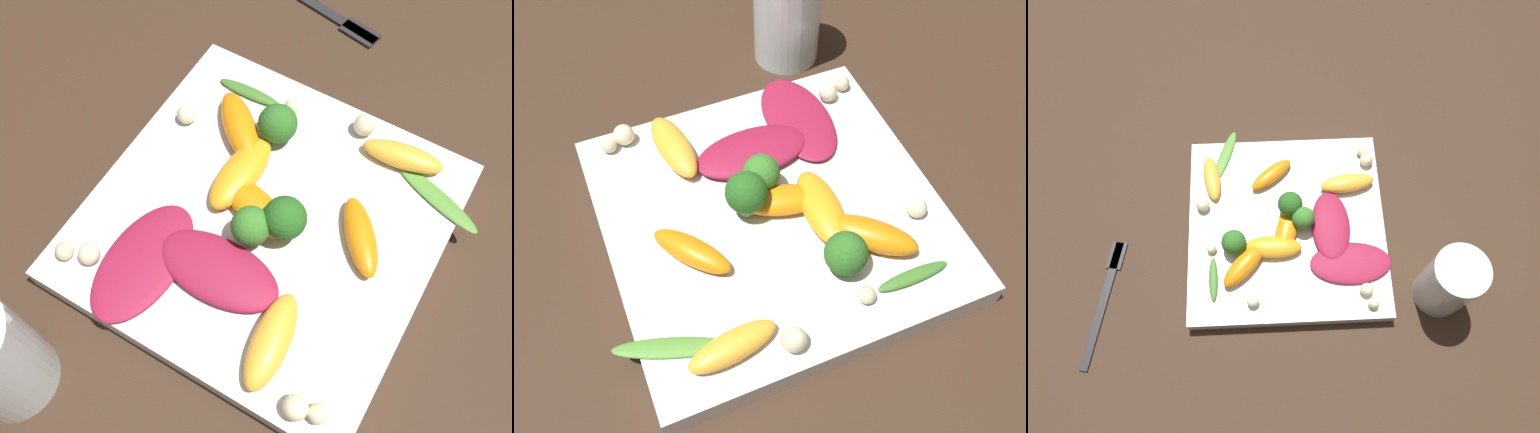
% 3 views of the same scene
% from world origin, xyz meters
% --- Properties ---
extents(ground_plane, '(2.40, 2.40, 0.00)m').
position_xyz_m(ground_plane, '(0.00, 0.00, 0.00)').
color(ground_plane, '#382619').
extents(plate, '(0.27, 0.27, 0.02)m').
position_xyz_m(plate, '(0.00, 0.00, 0.01)').
color(plate, white).
rests_on(plate, ground_plane).
extents(fork, '(0.05, 0.17, 0.01)m').
position_xyz_m(fork, '(0.25, 0.07, 0.00)').
color(fork, '#262628').
rests_on(fork, ground_plane).
extents(radicchio_leaf_0, '(0.11, 0.06, 0.01)m').
position_xyz_m(radicchio_leaf_0, '(-0.08, 0.06, 0.03)').
color(radicchio_leaf_0, maroon).
rests_on(radicchio_leaf_0, plate).
extents(radicchio_leaf_1, '(0.05, 0.10, 0.01)m').
position_xyz_m(radicchio_leaf_1, '(-0.06, 0.01, 0.03)').
color(radicchio_leaf_1, maroon).
rests_on(radicchio_leaf_1, plate).
extents(orange_segment_0, '(0.08, 0.03, 0.02)m').
position_xyz_m(orange_segment_0, '(0.02, 0.03, 0.03)').
color(orange_segment_0, orange).
rests_on(orange_segment_0, plate).
extents(orange_segment_1, '(0.07, 0.07, 0.02)m').
position_xyz_m(orange_segment_1, '(0.06, 0.06, 0.03)').
color(orange_segment_1, orange).
rests_on(orange_segment_1, plate).
extents(orange_segment_2, '(0.07, 0.06, 0.02)m').
position_xyz_m(orange_segment_2, '(0.02, -0.07, 0.03)').
color(orange_segment_2, orange).
rests_on(orange_segment_2, plate).
extents(orange_segment_3, '(0.05, 0.08, 0.02)m').
position_xyz_m(orange_segment_3, '(0.00, 0.01, 0.03)').
color(orange_segment_3, orange).
rests_on(orange_segment_3, plate).
extents(orange_segment_4, '(0.08, 0.04, 0.02)m').
position_xyz_m(orange_segment_4, '(-0.09, -0.06, 0.03)').
color(orange_segment_4, '#FCAD33').
rests_on(orange_segment_4, plate).
extents(orange_segment_5, '(0.03, 0.07, 0.02)m').
position_xyz_m(orange_segment_5, '(0.10, -0.07, 0.03)').
color(orange_segment_5, '#FCAD33').
rests_on(orange_segment_5, plate).
extents(broccoli_floret_0, '(0.03, 0.03, 0.04)m').
position_xyz_m(broccoli_floret_0, '(0.07, 0.03, 0.04)').
color(broccoli_floret_0, '#84AD5B').
rests_on(broccoli_floret_0, plate).
extents(broccoli_floret_1, '(0.03, 0.03, 0.04)m').
position_xyz_m(broccoli_floret_1, '(-0.01, -0.02, 0.05)').
color(broccoli_floret_1, '#84AD5B').
rests_on(broccoli_floret_1, plate).
extents(broccoli_floret_2, '(0.03, 0.03, 0.04)m').
position_xyz_m(broccoli_floret_2, '(-0.02, 0.00, 0.04)').
color(broccoli_floret_2, '#7A9E51').
rests_on(broccoli_floret_2, plate).
extents(arugula_sprig_0, '(0.01, 0.06, 0.01)m').
position_xyz_m(arugula_sprig_0, '(0.10, 0.07, 0.03)').
color(arugula_sprig_0, '#3D7528').
rests_on(arugula_sprig_0, plate).
extents(arugula_sprig_1, '(0.04, 0.08, 0.00)m').
position_xyz_m(arugula_sprig_1, '(0.08, -0.11, 0.03)').
color(arugula_sprig_1, '#518E33').
rests_on(arugula_sprig_1, plate).
extents(macadamia_nut_0, '(0.02, 0.02, 0.02)m').
position_xyz_m(macadamia_nut_0, '(0.11, -0.03, 0.03)').
color(macadamia_nut_0, beige).
rests_on(macadamia_nut_0, plate).
extents(macadamia_nut_1, '(0.01, 0.01, 0.01)m').
position_xyz_m(macadamia_nut_1, '(0.10, 0.03, 0.03)').
color(macadamia_nut_1, beige).
rests_on(macadamia_nut_1, plate).
extents(macadamia_nut_2, '(0.01, 0.01, 0.01)m').
position_xyz_m(macadamia_nut_2, '(-0.11, -0.11, 0.03)').
color(macadamia_nut_2, beige).
rests_on(macadamia_nut_2, plate).
extents(macadamia_nut_3, '(0.01, 0.01, 0.01)m').
position_xyz_m(macadamia_nut_3, '(-0.11, 0.12, 0.03)').
color(macadamia_nut_3, beige).
rests_on(macadamia_nut_3, plate).
extents(macadamia_nut_4, '(0.02, 0.02, 0.02)m').
position_xyz_m(macadamia_nut_4, '(-0.10, 0.10, 0.03)').
color(macadamia_nut_4, beige).
rests_on(macadamia_nut_4, plate).
extents(macadamia_nut_5, '(0.02, 0.02, 0.02)m').
position_xyz_m(macadamia_nut_5, '(0.05, 0.11, 0.03)').
color(macadamia_nut_5, beige).
rests_on(macadamia_nut_5, plate).
extents(macadamia_nut_6, '(0.02, 0.02, 0.02)m').
position_xyz_m(macadamia_nut_6, '(-0.12, -0.09, 0.03)').
color(macadamia_nut_6, beige).
rests_on(macadamia_nut_6, plate).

